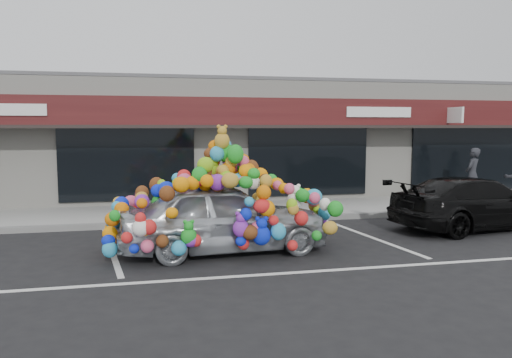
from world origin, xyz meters
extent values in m
plane|color=black|center=(0.00, 0.00, 0.00)|extent=(90.00, 90.00, 0.00)
cube|color=silver|center=(0.00, 8.50, 2.10)|extent=(24.00, 6.00, 4.20)
cube|color=#59595B|center=(0.00, 8.50, 4.25)|extent=(24.00, 6.00, 0.12)
cube|color=#3C1011|center=(0.00, 5.42, 3.15)|extent=(24.00, 0.18, 0.90)
cube|color=black|center=(0.00, 4.90, 2.65)|extent=(24.00, 1.20, 0.10)
cube|color=white|center=(8.20, 4.95, 3.05)|extent=(0.08, 0.95, 0.55)
cube|color=white|center=(-6.50, 5.30, 3.15)|extent=(2.40, 0.04, 0.35)
cube|color=white|center=(5.50, 5.30, 3.15)|extent=(2.40, 0.04, 0.35)
cube|color=black|center=(-3.00, 5.47, 1.45)|extent=(4.20, 0.12, 2.30)
cube|color=black|center=(3.00, 5.47, 1.45)|extent=(4.20, 0.12, 2.30)
cube|color=black|center=(9.00, 5.47, 1.45)|extent=(4.20, 0.12, 2.30)
cube|color=#989893|center=(0.00, 4.00, 0.07)|extent=(26.00, 3.00, 0.15)
cube|color=slate|center=(0.00, 2.50, 0.07)|extent=(26.00, 0.18, 0.16)
cube|color=silver|center=(-3.20, 0.20, 0.00)|extent=(0.73, 4.37, 0.01)
cube|color=silver|center=(2.80, 0.20, 0.00)|extent=(0.73, 4.37, 0.01)
cube|color=silver|center=(2.00, -2.30, 0.00)|extent=(14.00, 0.12, 0.01)
imported|color=silver|center=(-0.86, -0.50, 0.75)|extent=(2.05, 4.49, 1.49)
ellipsoid|color=red|center=(-0.86, -0.50, 2.05)|extent=(1.44, 1.92, 1.12)
sphere|color=#FF9405|center=(0.67, -0.65, 1.07)|extent=(0.34, 0.34, 0.34)
sphere|color=#161EE9|center=(-0.26, -1.46, 0.55)|extent=(0.36, 0.36, 0.36)
sphere|color=green|center=(-1.66, 0.45, 0.60)|extent=(0.30, 0.30, 0.30)
sphere|color=#DF507B|center=(-0.86, -0.50, 2.56)|extent=(0.32, 0.32, 0.32)
sphere|color=#ED4F02|center=(-2.17, -0.40, 1.08)|extent=(0.30, 0.30, 0.30)
imported|color=black|center=(5.89, 0.48, 0.68)|extent=(2.62, 4.90, 1.35)
imported|color=#232228|center=(8.24, 3.87, 1.05)|extent=(0.78, 0.72, 1.80)
camera|label=1|loc=(-2.42, -10.78, 2.65)|focal=35.00mm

